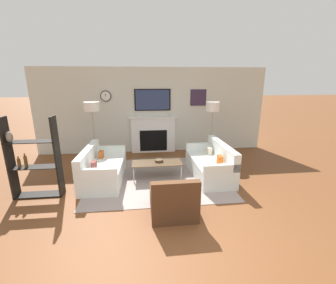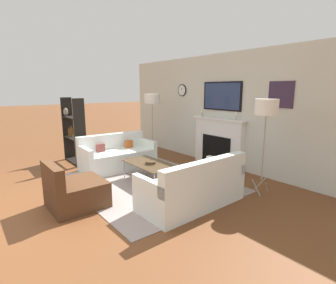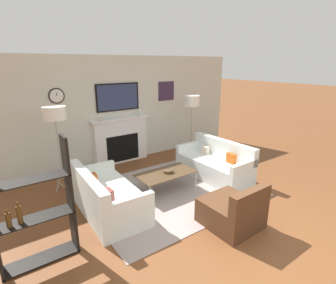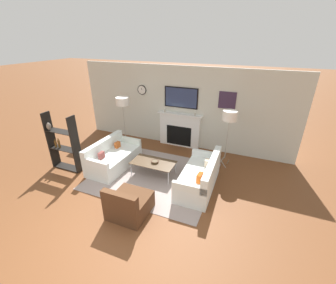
{
  "view_description": "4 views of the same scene",
  "coord_description": "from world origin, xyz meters",
  "px_view_note": "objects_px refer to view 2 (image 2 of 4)",
  "views": [
    {
      "loc": [
        -0.33,
        -2.92,
        2.33
      ],
      "look_at": [
        0.27,
        2.29,
        0.86
      ],
      "focal_mm": 24.0,
      "sensor_mm": 36.0,
      "label": 1
    },
    {
      "loc": [
        4.19,
        -0.66,
        1.87
      ],
      "look_at": [
        -0.21,
        2.81,
        0.73
      ],
      "focal_mm": 28.0,
      "sensor_mm": 36.0,
      "label": 2
    },
    {
      "loc": [
        -2.8,
        -1.77,
        2.53
      ],
      "look_at": [
        0.16,
        2.37,
        0.98
      ],
      "focal_mm": 28.0,
      "sensor_mm": 36.0,
      "label": 3
    },
    {
      "loc": [
        2.39,
        -2.55,
        3.52
      ],
      "look_at": [
        0.23,
        2.62,
        0.87
      ],
      "focal_mm": 24.0,
      "sensor_mm": 36.0,
      "label": 4
    }
  ],
  "objects_px": {
    "armchair": "(74,192)",
    "shelf_unit": "(73,131)",
    "couch_right": "(194,189)",
    "decorative_bowl": "(151,162)",
    "coffee_table": "(149,164)",
    "floor_lamp_right": "(267,108)",
    "floor_lamp_left": "(152,99)",
    "couch_left": "(117,157)"
  },
  "relations": [
    {
      "from": "armchair",
      "to": "shelf_unit",
      "type": "distance_m",
      "value": 2.9
    },
    {
      "from": "couch_right",
      "to": "decorative_bowl",
      "type": "xyz_separation_m",
      "value": [
        -1.28,
        0.05,
        0.15
      ]
    },
    {
      "from": "coffee_table",
      "to": "floor_lamp_right",
      "type": "xyz_separation_m",
      "value": [
        1.73,
        1.26,
        1.16
      ]
    },
    {
      "from": "armchair",
      "to": "shelf_unit",
      "type": "xyz_separation_m",
      "value": [
        -2.68,
        0.94,
        0.55
      ]
    },
    {
      "from": "floor_lamp_left",
      "to": "shelf_unit",
      "type": "bearing_deg",
      "value": -113.1
    },
    {
      "from": "floor_lamp_left",
      "to": "couch_right",
      "type": "bearing_deg",
      "value": -23.46
    },
    {
      "from": "floor_lamp_left",
      "to": "couch_left",
      "type": "bearing_deg",
      "value": -73.21
    },
    {
      "from": "armchair",
      "to": "decorative_bowl",
      "type": "bearing_deg",
      "value": 94.91
    },
    {
      "from": "coffee_table",
      "to": "floor_lamp_right",
      "type": "height_order",
      "value": "floor_lamp_right"
    },
    {
      "from": "floor_lamp_right",
      "to": "couch_right",
      "type": "bearing_deg",
      "value": -106.64
    },
    {
      "from": "shelf_unit",
      "to": "floor_lamp_right",
      "type": "bearing_deg",
      "value": 24.27
    },
    {
      "from": "decorative_bowl",
      "to": "floor_lamp_left",
      "type": "relative_size",
      "value": 0.12
    },
    {
      "from": "couch_left",
      "to": "decorative_bowl",
      "type": "relative_size",
      "value": 8.22
    },
    {
      "from": "couch_right",
      "to": "floor_lamp_right",
      "type": "relative_size",
      "value": 1.04
    },
    {
      "from": "couch_left",
      "to": "shelf_unit",
      "type": "distance_m",
      "value": 1.44
    },
    {
      "from": "armchair",
      "to": "couch_left",
      "type": "bearing_deg",
      "value": 133.97
    },
    {
      "from": "couch_left",
      "to": "decorative_bowl",
      "type": "distance_m",
      "value": 1.35
    },
    {
      "from": "decorative_bowl",
      "to": "shelf_unit",
      "type": "height_order",
      "value": "shelf_unit"
    },
    {
      "from": "decorative_bowl",
      "to": "coffee_table",
      "type": "bearing_deg",
      "value": 178.17
    },
    {
      "from": "decorative_bowl",
      "to": "floor_lamp_left",
      "type": "xyz_separation_m",
      "value": [
        -1.74,
        1.26,
        1.15
      ]
    },
    {
      "from": "coffee_table",
      "to": "floor_lamp_left",
      "type": "height_order",
      "value": "floor_lamp_left"
    },
    {
      "from": "armchair",
      "to": "floor_lamp_left",
      "type": "relative_size",
      "value": 0.48
    },
    {
      "from": "decorative_bowl",
      "to": "couch_right",
      "type": "bearing_deg",
      "value": -2.07
    },
    {
      "from": "armchair",
      "to": "floor_lamp_right",
      "type": "xyz_separation_m",
      "value": [
        1.54,
        2.84,
        1.29
      ]
    },
    {
      "from": "floor_lamp_right",
      "to": "decorative_bowl",
      "type": "bearing_deg",
      "value": -142.97
    },
    {
      "from": "couch_left",
      "to": "coffee_table",
      "type": "height_order",
      "value": "couch_left"
    },
    {
      "from": "coffee_table",
      "to": "shelf_unit",
      "type": "distance_m",
      "value": 2.62
    },
    {
      "from": "decorative_bowl",
      "to": "floor_lamp_right",
      "type": "relative_size",
      "value": 0.12
    },
    {
      "from": "floor_lamp_left",
      "to": "shelf_unit",
      "type": "relative_size",
      "value": 1.06
    },
    {
      "from": "decorative_bowl",
      "to": "floor_lamp_left",
      "type": "bearing_deg",
      "value": 143.93
    },
    {
      "from": "floor_lamp_right",
      "to": "couch_left",
      "type": "bearing_deg",
      "value": -156.53
    },
    {
      "from": "armchair",
      "to": "floor_lamp_right",
      "type": "height_order",
      "value": "floor_lamp_right"
    },
    {
      "from": "couch_right",
      "to": "coffee_table",
      "type": "height_order",
      "value": "couch_right"
    },
    {
      "from": "floor_lamp_left",
      "to": "floor_lamp_right",
      "type": "xyz_separation_m",
      "value": [
        3.41,
        -0.0,
        -0.05
      ]
    },
    {
      "from": "coffee_table",
      "to": "floor_lamp_right",
      "type": "relative_size",
      "value": 0.69
    },
    {
      "from": "floor_lamp_right",
      "to": "shelf_unit",
      "type": "height_order",
      "value": "floor_lamp_right"
    },
    {
      "from": "floor_lamp_left",
      "to": "armchair",
      "type": "bearing_deg",
      "value": -56.62
    },
    {
      "from": "couch_left",
      "to": "couch_right",
      "type": "xyz_separation_m",
      "value": [
        2.63,
        -0.0,
        0.01
      ]
    },
    {
      "from": "couch_right",
      "to": "armchair",
      "type": "height_order",
      "value": "couch_right"
    },
    {
      "from": "couch_right",
      "to": "shelf_unit",
      "type": "xyz_separation_m",
      "value": [
        -3.83,
        -0.59,
        0.51
      ]
    },
    {
      "from": "couch_right",
      "to": "floor_lamp_left",
      "type": "height_order",
      "value": "floor_lamp_left"
    },
    {
      "from": "couch_right",
      "to": "armchair",
      "type": "xyz_separation_m",
      "value": [
        -1.15,
        -1.53,
        -0.04
      ]
    }
  ]
}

